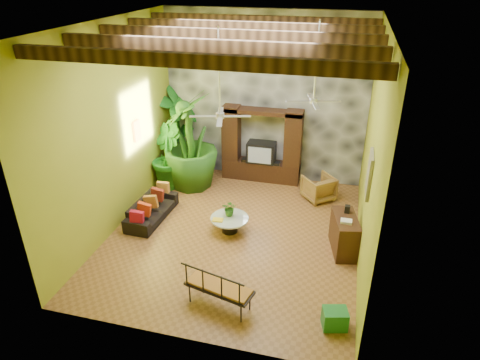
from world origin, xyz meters
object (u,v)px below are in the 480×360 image
(ceiling_fan_back, at_px, (314,92))
(entertainment_center, at_px, (261,150))
(sofa, at_px, (152,209))
(tall_plant_a, at_px, (179,129))
(tall_plant_b, at_px, (166,156))
(iron_bench, at_px, (218,287))
(ceiling_fan_front, at_px, (220,106))
(tall_plant_c, at_px, (190,141))
(wicker_armchair, at_px, (319,188))
(side_console, at_px, (344,234))
(green_bin, at_px, (335,319))
(coffee_table, at_px, (230,222))

(ceiling_fan_back, bearing_deg, entertainment_center, 129.57)
(sofa, relative_size, tall_plant_a, 0.65)
(tall_plant_b, relative_size, iron_bench, 1.37)
(entertainment_center, distance_m, ceiling_fan_front, 4.30)
(tall_plant_a, distance_m, tall_plant_c, 1.20)
(ceiling_fan_back, xyz_separation_m, wicker_armchair, (0.25, 1.09, -3.05))
(wicker_armchair, bearing_deg, iron_bench, 33.31)
(entertainment_center, distance_m, sofa, 3.85)
(side_console, relative_size, green_bin, 2.47)
(ceiling_fan_front, bearing_deg, ceiling_fan_back, 41.63)
(ceiling_fan_back, xyz_separation_m, tall_plant_a, (-4.25, 1.95, -2.00))
(ceiling_fan_front, relative_size, tall_plant_a, 0.66)
(coffee_table, bearing_deg, entertainment_center, 87.18)
(tall_plant_a, relative_size, tall_plant_b, 1.43)
(ceiling_fan_front, bearing_deg, tall_plant_a, 124.61)
(wicker_armchair, bearing_deg, ceiling_fan_front, 12.78)
(entertainment_center, xyz_separation_m, side_console, (2.65, -3.18, -0.52))
(coffee_table, height_order, side_console, side_console)
(sofa, bearing_deg, coffee_table, -89.82)
(tall_plant_b, height_order, coffee_table, tall_plant_b)
(sofa, height_order, tall_plant_b, tall_plant_b)
(wicker_armchair, height_order, tall_plant_b, tall_plant_b)
(tall_plant_c, relative_size, green_bin, 6.43)
(tall_plant_a, bearing_deg, sofa, -83.63)
(tall_plant_a, height_order, iron_bench, tall_plant_a)
(wicker_armchair, relative_size, iron_bench, 0.55)
(ceiling_fan_back, relative_size, sofa, 1.01)
(ceiling_fan_back, xyz_separation_m, green_bin, (1.00, -3.74, -3.20))
(green_bin, bearing_deg, ceiling_fan_front, 142.66)
(entertainment_center, height_order, ceiling_fan_back, ceiling_fan_back)
(tall_plant_a, xyz_separation_m, tall_plant_b, (0.01, -1.16, -0.42))
(sofa, xyz_separation_m, iron_bench, (2.68, -2.76, 0.28))
(ceiling_fan_back, xyz_separation_m, side_console, (1.05, -1.25, -2.96))
(ceiling_fan_front, relative_size, ceiling_fan_back, 1.00)
(ceiling_fan_back, xyz_separation_m, iron_bench, (-1.23, -3.82, -2.85))
(coffee_table, distance_m, green_bin, 3.78)
(entertainment_center, relative_size, ceiling_fan_front, 1.29)
(sofa, height_order, tall_plant_a, tall_plant_a)
(wicker_armchair, bearing_deg, ceiling_fan_back, 37.06)
(ceiling_fan_front, height_order, ceiling_fan_back, same)
(entertainment_center, distance_m, side_console, 4.17)
(entertainment_center, distance_m, tall_plant_c, 2.22)
(ceiling_fan_front, distance_m, tall_plant_b, 4.18)
(ceiling_fan_back, height_order, tall_plant_a, ceiling_fan_back)
(tall_plant_a, distance_m, side_console, 6.26)
(tall_plant_b, relative_size, tall_plant_c, 0.68)
(ceiling_fan_front, distance_m, sofa, 3.82)
(entertainment_center, height_order, iron_bench, entertainment_center)
(entertainment_center, relative_size, iron_bench, 1.68)
(ceiling_fan_front, xyz_separation_m, side_console, (2.85, 0.35, -2.96))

